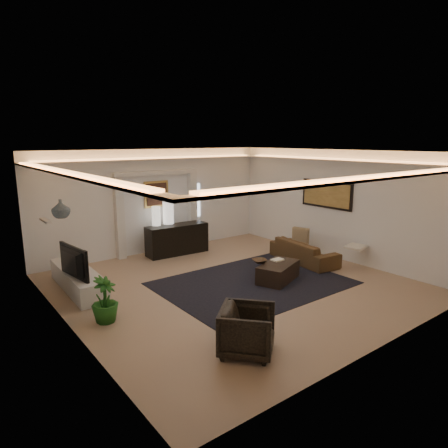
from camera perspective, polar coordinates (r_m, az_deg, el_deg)
floor at (r=8.92m, az=1.34°, el=-8.68°), size 7.00×7.00×0.00m
ceiling at (r=8.35m, az=1.43°, el=10.27°), size 7.00×7.00×0.00m
wall_back at (r=11.42m, az=-9.70°, el=3.26°), size 7.00×0.00×7.00m
wall_front at (r=6.27m, az=21.91°, el=-4.63°), size 7.00×0.00×7.00m
wall_left at (r=6.94m, az=-21.80°, el=-3.06°), size 0.00×7.00×7.00m
wall_right at (r=11.02m, az=15.74°, el=2.67°), size 0.00×7.00×7.00m
cove_soffit at (r=8.37m, az=1.42°, el=8.36°), size 7.00×7.00×0.04m
daylight_slit at (r=12.09m, az=-3.97°, el=3.41°), size 0.25×0.03×1.00m
area_rug at (r=9.02m, az=4.14°, el=-8.44°), size 4.00×3.00×0.01m
pilaster_left at (r=10.91m, az=-14.73°, el=0.76°), size 0.22×0.20×2.20m
pilaster_right at (r=11.96m, az=-4.54°, el=2.09°), size 0.22×0.20×2.20m
alcove_header at (r=11.24m, az=-9.60°, el=7.23°), size 2.52×0.20×0.12m
painting_frame at (r=11.36m, az=-9.66°, el=4.24°), size 0.74×0.04×0.74m
painting_canvas at (r=11.34m, az=-9.60°, el=4.23°), size 0.62×0.02×0.62m
art_panel_frame at (r=11.14m, az=14.48°, el=4.13°), size 0.04×1.64×0.74m
art_panel_gold at (r=11.12m, az=14.40°, el=4.13°), size 0.02×1.50×0.62m
wall_sconce at (r=12.33m, az=7.27°, el=5.05°), size 0.12×0.12×0.22m
wall_niche at (r=8.24m, az=-24.19°, el=0.44°), size 0.10×0.55×0.04m
console at (r=11.23m, az=-6.74°, el=-2.27°), size 1.76×0.63×0.87m
lamp_left at (r=11.08m, az=-9.69°, el=1.11°), size 0.25×0.25×0.52m
lamp_right at (r=11.26m, az=-7.98°, el=1.34°), size 0.33×0.33×0.66m
media_ledge at (r=9.12m, az=-20.15°, el=-7.48°), size 0.65×2.33×0.43m
tv at (r=8.48m, az=-21.40°, el=-5.13°), size 1.13×0.30×0.65m
figurine at (r=9.64m, az=-21.50°, el=-3.96°), size 0.16×0.16×0.35m
ginger_jar at (r=8.27m, az=-22.34°, el=2.04°), size 0.44×0.44×0.36m
plant at (r=7.38m, az=-16.70°, el=-10.34°), size 0.65×0.65×0.82m
sofa at (r=10.66m, az=11.36°, el=-3.84°), size 2.02×0.98×0.57m
throw_blanket at (r=10.40m, az=18.38°, el=-3.12°), size 0.58×0.51×0.06m
throw_pillow at (r=11.18m, az=10.91°, el=-1.67°), size 0.28×0.47×0.45m
coffee_table at (r=9.17m, az=7.74°, el=-6.85°), size 1.25×0.96×0.41m
bowl at (r=9.11m, az=5.12°, el=-5.30°), size 0.43×0.43×0.08m
magazine at (r=9.32m, az=7.66°, el=-5.11°), size 0.28×0.20×0.03m
armchair at (r=6.15m, az=3.35°, el=-14.96°), size 1.11×1.11×0.73m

